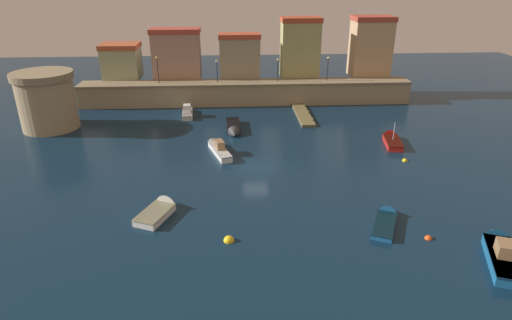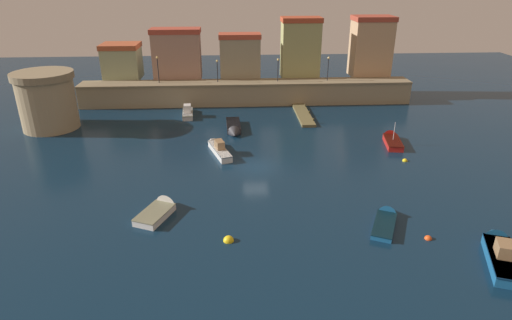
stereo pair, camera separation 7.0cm
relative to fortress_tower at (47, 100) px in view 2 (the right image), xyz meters
The scene contains 19 objects.
ground_plane 28.24m from the fortress_tower, 28.07° to the right, with size 125.33×125.33×0.00m, color #0C2338.
quay_wall 26.54m from the fortress_tower, 20.95° to the left, with size 47.84×3.82×3.28m.
old_town_backdrop 29.56m from the fortress_tower, 26.55° to the left, with size 43.26×4.85×8.88m.
fortress_tower is the anchor object (origin of this frame).
pier_dock 32.44m from the fortress_tower, ahead, with size 1.77×9.46×0.70m.
quay_lamp_0 15.55m from the fortress_tower, 37.92° to the left, with size 0.32×0.32×3.75m.
quay_lamp_1 22.68m from the fortress_tower, 24.75° to the left, with size 0.32×0.32×3.16m.
quay_lamp_2 30.80m from the fortress_tower, 17.93° to the left, with size 0.32×0.32×3.25m.
quay_lamp_3 37.81m from the fortress_tower, 14.52° to the left, with size 0.32×0.32×3.43m.
moored_boat_0 17.34m from the fortress_tower, 15.09° to the left, with size 1.68×5.52×1.95m.
moored_boat_1 27.38m from the fortress_tower, 52.61° to the right, with size 3.42×4.74×1.78m.
moored_boat_2 22.90m from the fortress_tower, 23.19° to the right, with size 3.11×6.68×1.76m.
moored_boat_3 42.02m from the fortress_tower, 35.00° to the right, with size 3.44×5.13×1.41m.
moored_boat_4 49.92m from the fortress_tower, 35.44° to the right, with size 3.90×6.71×2.13m.
moored_boat_5 41.41m from the fortress_tower, 10.28° to the right, with size 2.44×5.50×3.10m.
moored_boat_6 23.01m from the fortress_tower, ahead, with size 1.81×6.18×1.55m.
mooring_buoy_0 42.31m from the fortress_tower, 17.38° to the right, with size 0.52×0.52×0.52m, color yellow.
mooring_buoy_1 45.39m from the fortress_tower, 35.89° to the right, with size 0.54×0.54×0.54m, color #EA4C19.
mooring_buoy_2 34.19m from the fortress_tower, 49.65° to the right, with size 0.79×0.79×0.79m, color yellow.
Camera 2 is at (-2.24, -39.16, 18.06)m, focal length 30.24 mm.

